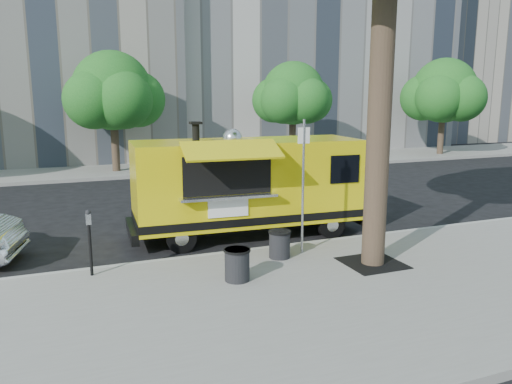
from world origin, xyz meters
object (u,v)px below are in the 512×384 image
(far_tree_b, at_px, (112,91))
(trash_bin_left, at_px, (237,264))
(food_truck, at_px, (247,184))
(far_tree_d, at_px, (444,91))
(far_tree_c, at_px, (293,94))
(parking_meter, at_px, (89,235))
(sign_post, at_px, (303,179))
(trash_bin_right, at_px, (280,243))

(far_tree_b, distance_m, trash_bin_left, 15.74)
(food_truck, bearing_deg, far_tree_d, 38.51)
(far_tree_c, distance_m, parking_meter, 17.82)
(far_tree_b, xyz_separation_m, far_tree_d, (19.00, -0.10, 0.06))
(far_tree_c, distance_m, sign_post, 15.48)
(parking_meter, height_order, trash_bin_left, parking_meter)
(far_tree_d, distance_m, trash_bin_left, 24.15)
(food_truck, bearing_deg, trash_bin_right, -89.28)
(far_tree_b, height_order, far_tree_d, far_tree_d)
(far_tree_d, height_order, parking_meter, far_tree_d)
(food_truck, bearing_deg, far_tree_b, 102.65)
(food_truck, height_order, trash_bin_right, food_truck)
(far_tree_b, distance_m, far_tree_c, 9.01)
(far_tree_b, bearing_deg, trash_bin_right, -82.42)
(far_tree_c, bearing_deg, parking_meter, -128.66)
(far_tree_c, xyz_separation_m, trash_bin_right, (-7.08, -14.12, -3.25))
(far_tree_c, distance_m, food_truck, 13.93)
(far_tree_d, bearing_deg, parking_meter, -146.40)
(far_tree_b, distance_m, sign_post, 14.61)
(far_tree_c, bearing_deg, trash_bin_left, -119.15)
(far_tree_c, relative_size, parking_meter, 3.90)
(food_truck, distance_m, trash_bin_left, 3.66)
(far_tree_b, height_order, trash_bin_left, far_tree_b)
(far_tree_c, bearing_deg, far_tree_b, 178.09)
(trash_bin_left, relative_size, trash_bin_right, 1.04)
(far_tree_b, bearing_deg, sign_post, -79.85)
(far_tree_d, bearing_deg, food_truck, -144.70)
(trash_bin_left, bearing_deg, far_tree_d, 39.68)
(food_truck, bearing_deg, far_tree_c, 62.65)
(far_tree_c, xyz_separation_m, trash_bin_left, (-8.40, -15.07, -3.23))
(trash_bin_left, bearing_deg, trash_bin_right, 35.76)
(far_tree_c, bearing_deg, far_tree_d, 1.15)
(sign_post, bearing_deg, far_tree_b, 100.15)
(far_tree_c, xyz_separation_m, food_truck, (-6.98, -11.83, -2.31))
(far_tree_d, xyz_separation_m, parking_meter, (-21.00, -13.95, -2.91))
(far_tree_c, relative_size, far_tree_d, 0.92)
(parking_meter, bearing_deg, food_truck, 25.58)
(far_tree_b, bearing_deg, food_truck, -80.56)
(sign_post, xyz_separation_m, trash_bin_right, (-0.63, -0.17, -1.38))
(far_tree_b, height_order, parking_meter, far_tree_b)
(far_tree_d, height_order, sign_post, far_tree_d)
(trash_bin_right, bearing_deg, far_tree_c, 63.36)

